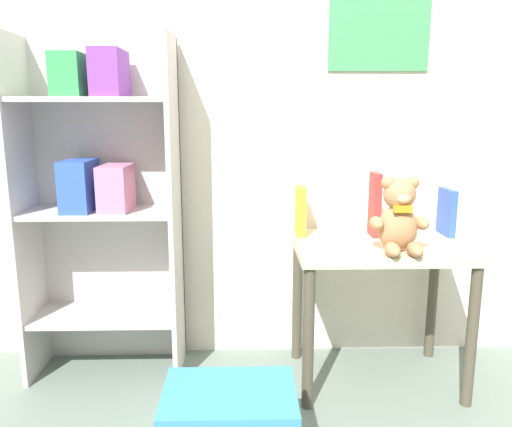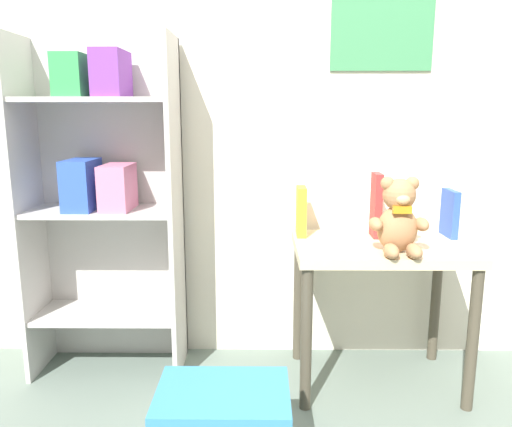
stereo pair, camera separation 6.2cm
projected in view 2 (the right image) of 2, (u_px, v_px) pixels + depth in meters
wall_back at (345, 57)px, 1.99m from camera, size 4.80×0.07×2.50m
bookshelf_side at (104, 189)px, 1.95m from camera, size 0.59×0.28×1.31m
display_table at (380, 266)px, 1.86m from camera, size 0.63×0.43×0.56m
teddy_bear at (399, 219)px, 1.70m from camera, size 0.20×0.18×0.26m
book_standing_yellow at (301, 211)px, 1.95m from camera, size 0.04×0.12×0.19m
book_standing_red at (376, 205)px, 1.92m from camera, size 0.03×0.10×0.25m
book_standing_blue at (450, 213)px, 1.93m from camera, size 0.03×0.13×0.18m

